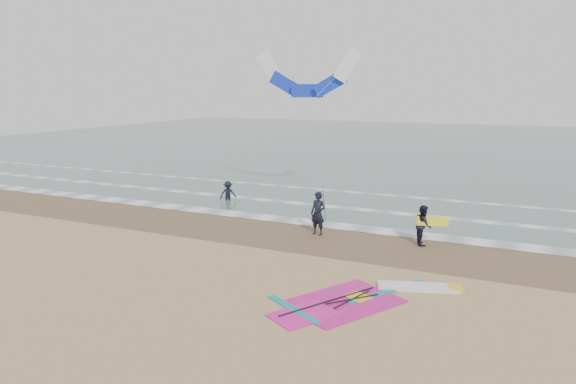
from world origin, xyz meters
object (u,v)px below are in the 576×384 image
at_px(windsurf_rig, 366,298).
at_px(person_walking, 423,225).
at_px(person_standing, 318,213).
at_px(person_wading, 228,188).
at_px(surf_kite, 307,79).

distance_m(windsurf_rig, person_walking, 6.83).
height_order(person_standing, person_wading, person_standing).
relative_size(person_standing, person_wading, 1.30).
height_order(person_walking, person_wading, person_walking).
distance_m(person_standing, person_wading, 8.80).
bearing_deg(person_standing, surf_kite, 127.17).
relative_size(person_standing, person_walking, 1.16).
height_order(person_standing, surf_kite, surf_kite).
bearing_deg(surf_kite, person_walking, -39.89).
height_order(person_walking, surf_kite, surf_kite).
relative_size(windsurf_rig, person_wading, 3.71).
height_order(person_standing, person_walking, person_standing).
bearing_deg(windsurf_rig, person_wading, 137.12).
xyz_separation_m(person_walking, person_wading, (-12.20, 4.05, -0.09)).
bearing_deg(person_walking, windsurf_rig, 155.37).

